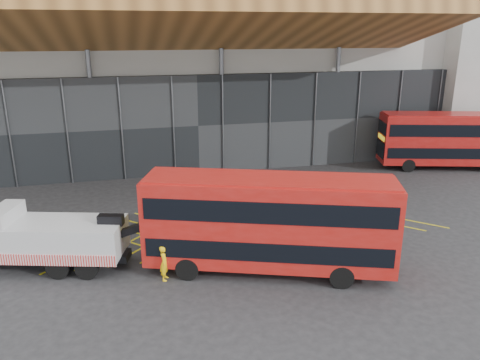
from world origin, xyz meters
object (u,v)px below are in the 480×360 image
object	(u,v)px
recovery_truck	(23,235)
worker	(164,263)
bus_towed	(269,221)
bus_second	(451,138)

from	to	relation	value
recovery_truck	worker	distance (m)	7.29
bus_towed	bus_second	size ratio (longest dim) A/B	1.01
bus_towed	worker	distance (m)	5.32
bus_second	worker	xyz separation A→B (m)	(-25.34, -13.08, -1.76)
bus_towed	bus_second	distance (m)	24.42
recovery_truck	worker	bearing A→B (deg)	-7.93
bus_towed	bus_second	world-z (taller)	bus_towed
recovery_truck	bus_towed	bearing A→B (deg)	0.03
bus_second	worker	distance (m)	28.58
recovery_truck	bus_second	distance (m)	33.53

